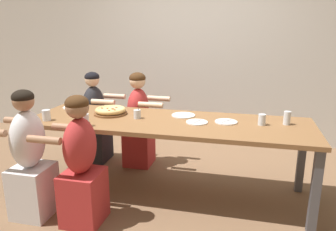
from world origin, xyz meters
name	(u,v)px	position (x,y,z in m)	size (l,w,h in m)	color
ground_plane	(168,193)	(0.00, 0.00, 0.00)	(18.00, 18.00, 0.00)	brown
restaurant_back_panel	(198,29)	(0.00, 1.81, 1.60)	(10.00, 0.06, 3.20)	silver
dining_table	(168,128)	(0.00, 0.00, 0.70)	(2.70, 0.86, 0.77)	brown
pizza_board_main	(111,111)	(-0.63, 0.09, 0.80)	(0.34, 0.34, 0.07)	brown
empty_plate_a	(183,115)	(0.11, 0.20, 0.77)	(0.23, 0.23, 0.02)	white
empty_plate_b	(197,122)	(0.28, -0.01, 0.77)	(0.20, 0.20, 0.02)	white
empty_plate_c	(72,107)	(-1.15, 0.24, 0.77)	(0.20, 0.20, 0.02)	white
empty_plate_d	(226,122)	(0.54, 0.07, 0.77)	(0.21, 0.21, 0.02)	white
cocktail_glass_blue	(137,115)	(-0.31, 0.01, 0.81)	(0.07, 0.07, 0.11)	silver
drinking_glass_a	(262,120)	(0.87, 0.06, 0.81)	(0.07, 0.07, 0.10)	silver
drinking_glass_b	(85,121)	(-0.68, -0.35, 0.82)	(0.07, 0.07, 0.11)	silver
drinking_glass_c	(287,119)	(1.09, 0.13, 0.82)	(0.06, 0.06, 0.12)	silver
drinking_glass_d	(79,117)	(-0.79, -0.27, 0.83)	(0.08, 0.08, 0.13)	silver
drinking_glass_e	(46,116)	(-1.13, -0.27, 0.81)	(0.08, 0.08, 0.10)	silver
diner_near_left	(30,161)	(-1.07, -0.65, 0.51)	(0.51, 0.40, 1.14)	silver
diner_near_midleft	(81,167)	(-0.59, -0.65, 0.51)	(0.51, 0.40, 1.12)	#B22D2D
diner_far_left	(95,121)	(-1.09, 0.65, 0.50)	(0.51, 0.40, 1.12)	#232328
diner_far_midleft	(139,124)	(-0.52, 0.65, 0.51)	(0.51, 0.40, 1.13)	#B22D2D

